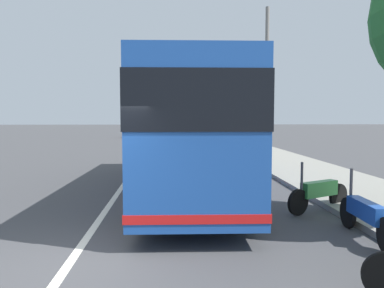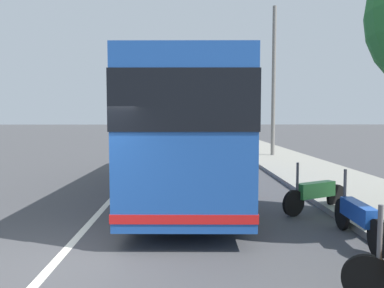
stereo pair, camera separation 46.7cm
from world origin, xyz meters
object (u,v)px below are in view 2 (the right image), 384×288
Objects in this scene: utility_pole at (274,83)px; car_behind_bus at (188,130)px; motorcycle_mid_row at (358,217)px; coach_bus at (189,126)px; motorcycle_far_end at (316,193)px; car_side_street at (149,131)px.

car_behind_bus is at bearing 10.34° from utility_pole.
utility_pole is (14.69, -1.83, 3.79)m from motorcycle_mid_row.
coach_bus is at bearing 33.50° from motorcycle_mid_row.
motorcycle_far_end is at bearing 3.34° from motorcycle_mid_row.
coach_bus is 31.48m from car_side_street.
motorcycle_far_end is 34.87m from car_side_street.
motorcycle_far_end is (2.15, 0.04, -0.00)m from motorcycle_mid_row.
coach_bus reaches higher than motorcycle_mid_row.
motorcycle_far_end is 0.22× the size of utility_pole.
utility_pole is (9.60, -4.92, 2.21)m from coach_bus.
motorcycle_mid_row is 0.55× the size of car_side_street.
car_behind_bus reaches higher than motorcycle_far_end.
utility_pole is (12.54, -1.87, 3.80)m from motorcycle_far_end.
car_behind_bus is 25.91m from utility_pole.
motorcycle_far_end is 37.88m from car_behind_bus.
motorcycle_mid_row is 36.99m from car_side_street.
coach_bus is 11.01m from utility_pole.
motorcycle_mid_row is at bearing 62.81° from motorcycle_far_end.
utility_pole reaches higher than coach_bus.
car_side_street is 23.68m from utility_pole.
coach_bus is 6.16m from motorcycle_mid_row.
coach_bus reaches higher than motorcycle_far_end.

